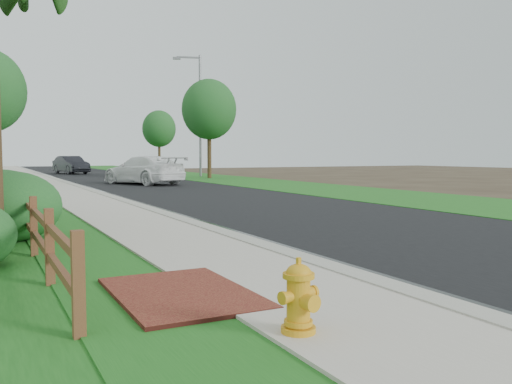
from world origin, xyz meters
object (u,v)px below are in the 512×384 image
ranch_fence (20,206)px  white_suv (144,170)px  dark_car_mid (140,166)px  fire_hydrant (299,298)px  streetlight (198,108)px

ranch_fence → white_suv: size_ratio=2.87×
ranch_fence → dark_car_mid: dark_car_mid is taller
fire_hydrant → dark_car_mid: (8.37, 36.91, 0.46)m
fire_hydrant → white_suv: bearing=77.6°
ranch_fence → streetlight: 31.46m
ranch_fence → white_suv: white_suv is taller
ranch_fence → dark_car_mid: 29.36m
white_suv → dark_car_mid: size_ratio=1.14×
ranch_fence → fire_hydrant: 9.60m
white_suv → dark_car_mid: bearing=-125.4°
ranch_fence → dark_car_mid: (10.27, 27.50, 0.28)m
fire_hydrant → white_suv: (6.14, 27.84, 0.44)m
fire_hydrant → dark_car_mid: bearing=77.2°
white_suv → dark_car_mid: 9.34m
ranch_fence → streetlight: size_ratio=1.74×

